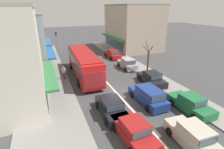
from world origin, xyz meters
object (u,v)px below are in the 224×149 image
object	(u,v)px
sedan_queue_far_back	(134,131)
hatchback_adjacent_lane_trail	(192,136)
wagon_behind_bus_mid	(148,96)
parked_sedan_kerb_second	(152,79)
sedan_behind_bus_near	(111,107)
street_tree_right	(148,60)
parked_sedan_kerb_rear	(113,54)
parked_sedan_kerb_front	(190,104)
city_bus	(84,62)
traffic_light_downstreet	(56,39)
parked_hatchback_kerb_third	(127,64)
pedestrian_with_handbag_near	(64,72)

from	to	relation	value
sedan_queue_far_back	hatchback_adjacent_lane_trail	distance (m)	3.76
wagon_behind_bus_mid	parked_sedan_kerb_second	xyz separation A→B (m)	(2.78, 3.61, -0.08)
sedan_behind_bus_near	street_tree_right	xyz separation A→B (m)	(8.19, 7.37, 1.27)
hatchback_adjacent_lane_trail	street_tree_right	distance (m)	13.42
parked_sedan_kerb_rear	parked_sedan_kerb_front	bearing A→B (deg)	-90.24
parked_sedan_kerb_second	parked_sedan_kerb_rear	xyz separation A→B (m)	(-0.02, 12.15, 0.00)
parked_sedan_kerb_front	street_tree_right	world-z (taller)	street_tree_right
hatchback_adjacent_lane_trail	wagon_behind_bus_mid	distance (m)	5.69
city_bus	sedan_queue_far_back	xyz separation A→B (m)	(0.41, -12.73, -1.22)
parked_sedan_kerb_second	traffic_light_downstreet	bearing A→B (deg)	115.29
parked_sedan_kerb_front	traffic_light_downstreet	bearing A→B (deg)	109.40
sedan_queue_far_back	hatchback_adjacent_lane_trail	bearing A→B (deg)	-29.39
city_bus	parked_hatchback_kerb_third	size ratio (longest dim) A/B	2.94
hatchback_adjacent_lane_trail	parked_sedan_kerb_second	xyz separation A→B (m)	(3.08, 9.29, -0.05)
pedestrian_with_handbag_near	sedan_queue_far_back	bearing A→B (deg)	-76.38
parked_sedan_kerb_front	sedan_behind_bus_near	bearing A→B (deg)	163.08
parked_sedan_kerb_front	street_tree_right	size ratio (longest dim) A/B	1.01
sedan_behind_bus_near	parked_hatchback_kerb_third	size ratio (longest dim) A/B	1.14
sedan_queue_far_back	wagon_behind_bus_mid	size ratio (longest dim) A/B	0.94
parked_hatchback_kerb_third	parked_sedan_kerb_rear	bearing A→B (deg)	88.55
traffic_light_downstreet	street_tree_right	xyz separation A→B (m)	(10.33, -15.41, -0.92)
hatchback_adjacent_lane_trail	pedestrian_with_handbag_near	xyz separation A→B (m)	(-6.28, 14.25, 0.36)
street_tree_right	sedan_queue_far_back	bearing A→B (deg)	-126.29
sedan_queue_far_back	parked_hatchback_kerb_third	distance (m)	14.79
parked_hatchback_kerb_third	pedestrian_with_handbag_near	bearing A→B (deg)	-173.59
pedestrian_with_handbag_near	traffic_light_downstreet	bearing A→B (deg)	87.76
parked_hatchback_kerb_third	street_tree_right	bearing A→B (deg)	-58.44
city_bus	sedan_behind_bus_near	distance (m)	9.48
traffic_light_downstreet	street_tree_right	bearing A→B (deg)	-56.17
city_bus	parked_sedan_kerb_second	distance (m)	8.68
hatchback_adjacent_lane_trail	parked_sedan_kerb_second	distance (m)	9.78
sedan_behind_bus_near	parked_sedan_kerb_front	distance (m)	6.89
parked_sedan_kerb_second	parked_sedan_kerb_front	bearing A→B (deg)	-90.90
parked_sedan_kerb_front	traffic_light_downstreet	xyz separation A→B (m)	(-8.73, 24.79, 2.19)
city_bus	pedestrian_with_handbag_near	xyz separation A→B (m)	(-2.59, -0.33, -0.81)
sedan_queue_far_back	parked_sedan_kerb_rear	distance (m)	20.59
hatchback_adjacent_lane_trail	pedestrian_with_handbag_near	world-z (taller)	pedestrian_with_handbag_near
traffic_light_downstreet	pedestrian_with_handbag_near	distance (m)	13.84
wagon_behind_bus_mid	parked_sedan_kerb_second	world-z (taller)	wagon_behind_bus_mid
parked_sedan_kerb_rear	sedan_behind_bus_near	bearing A→B (deg)	-112.30
sedan_queue_far_back	traffic_light_downstreet	size ratio (longest dim) A/B	1.02
parked_sedan_kerb_rear	pedestrian_with_handbag_near	xyz separation A→B (m)	(-9.35, -7.19, 0.40)
street_tree_right	pedestrian_with_handbag_near	bearing A→B (deg)	171.11
parked_sedan_kerb_front	parked_sedan_kerb_rear	xyz separation A→B (m)	(0.08, 18.26, 0.00)
parked_hatchback_kerb_third	street_tree_right	distance (m)	3.43
hatchback_adjacent_lane_trail	parked_sedan_kerb_front	size ratio (longest dim) A/B	0.89
city_bus	parked_sedan_kerb_second	world-z (taller)	city_bus
sedan_behind_bus_near	traffic_light_downstreet	world-z (taller)	traffic_light_downstreet
parked_hatchback_kerb_third	hatchback_adjacent_lane_trail	bearing A→B (deg)	-100.77
parked_sedan_kerb_front	parked_hatchback_kerb_third	distance (m)	12.11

